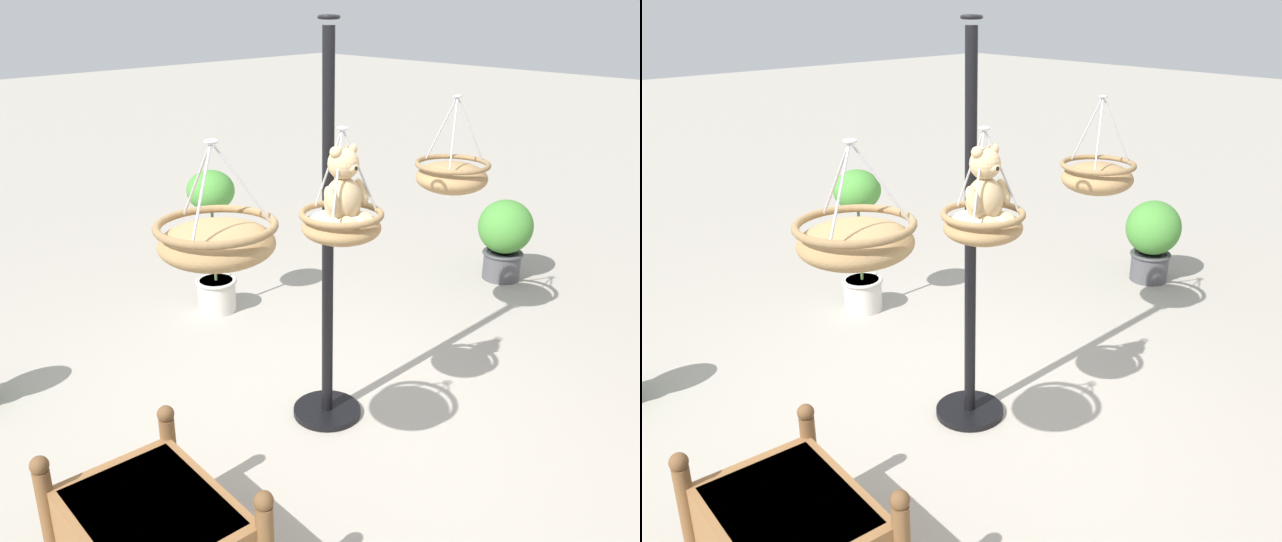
# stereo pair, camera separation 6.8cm
# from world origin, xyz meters

# --- Properties ---
(ground_plane) EXTENTS (40.00, 40.00, 0.00)m
(ground_plane) POSITION_xyz_m (0.00, 0.00, 0.00)
(ground_plane) COLOR #A8A093
(display_pole_central) EXTENTS (0.44, 0.44, 2.46)m
(display_pole_central) POSITION_xyz_m (-0.20, -0.03, 0.77)
(display_pole_central) COLOR black
(display_pole_central) RESTS_ON ground
(hanging_basket_with_teddy) EXTENTS (0.47, 0.47, 0.63)m
(hanging_basket_with_teddy) POSITION_xyz_m (-0.05, 0.22, 1.40)
(hanging_basket_with_teddy) COLOR #A37F51
(teddy_bear) EXTENTS (0.30, 0.26, 0.44)m
(teddy_bear) POSITION_xyz_m (-0.05, 0.25, 1.59)
(teddy_bear) COLOR tan
(hanging_basket_left_high) EXTENTS (0.54, 0.54, 0.69)m
(hanging_basket_left_high) POSITION_xyz_m (-1.55, -0.11, 1.34)
(hanging_basket_left_high) COLOR #A37F51
(hanging_basket_right_low) EXTENTS (0.55, 0.55, 0.56)m
(hanging_basket_right_low) POSITION_xyz_m (0.86, 0.33, 1.56)
(hanging_basket_right_low) COLOR #A37F51
(wooden_planter_box) EXTENTS (0.79, 0.98, 0.64)m
(wooden_planter_box) POSITION_xyz_m (1.37, 0.43, 0.25)
(wooden_planter_box) COLOR olive
(wooden_planter_box) RESTS_ON ground
(potted_plant_tall_leafy) EXTENTS (0.51, 0.51, 0.78)m
(potted_plant_tall_leafy) POSITION_xyz_m (-3.03, -0.48, 0.44)
(potted_plant_tall_leafy) COLOR #4C4C51
(potted_plant_tall_leafy) RESTS_ON ground
(potted_plant_small_succulent) EXTENTS (0.39, 0.39, 1.23)m
(potted_plant_small_succulent) POSITION_xyz_m (-0.66, -1.82, 0.69)
(potted_plant_small_succulent) COLOR beige
(potted_plant_small_succulent) RESTS_ON ground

